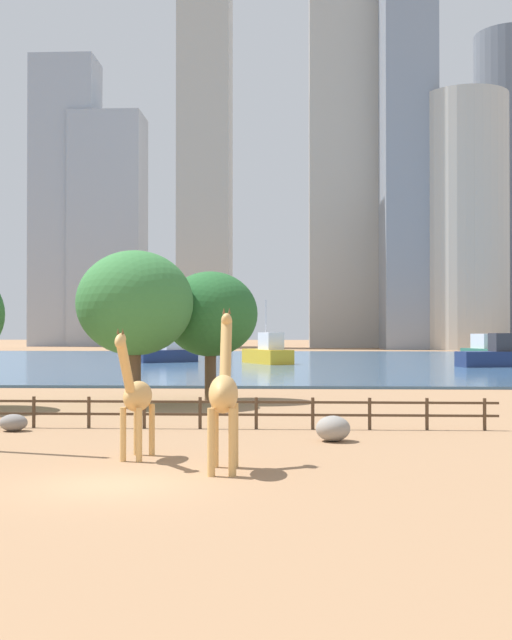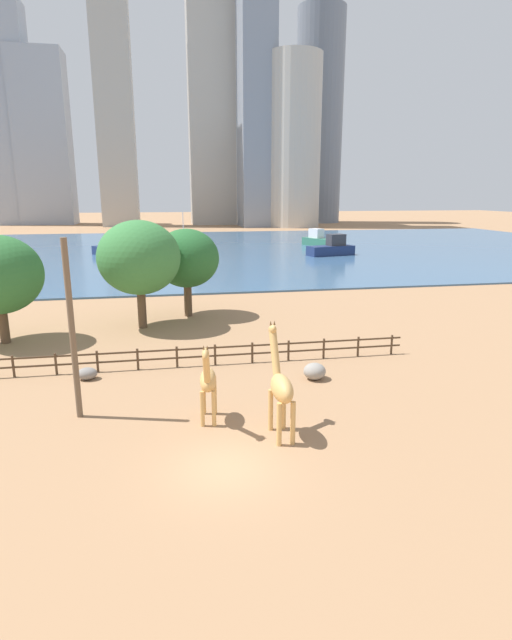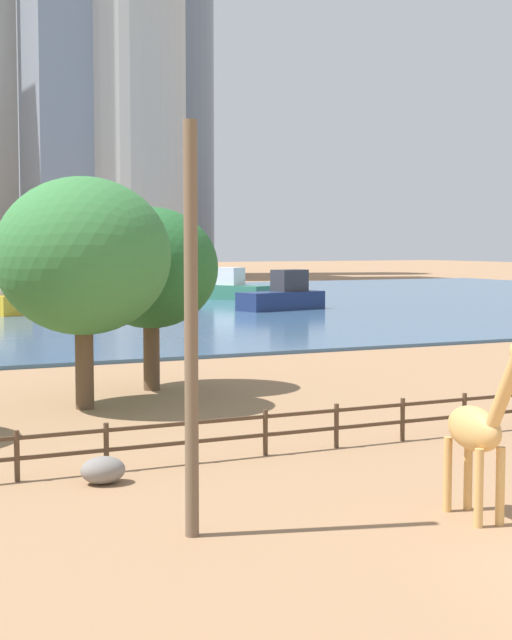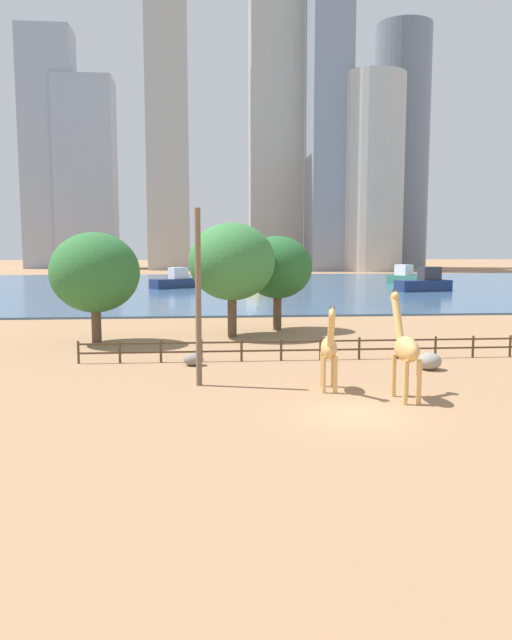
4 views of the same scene
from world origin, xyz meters
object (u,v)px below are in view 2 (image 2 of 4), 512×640
boulder_by_pole (87,374)px  tree_left_large (187,259)px  tree_center_broad (139,258)px  boat_sailboat (319,240)px  boat_barge (186,247)px  utility_pole (72,331)px  giraffe_tall (281,386)px  boat_ferry (332,248)px  boulder_near_fence (315,371)px  boat_tug (115,247)px  giraffe_companion (208,381)px

boulder_by_pole → tree_left_large: (6.46, 14.26, 4.60)m
tree_center_broad → boat_sailboat: (32.28, 56.97, -4.16)m
boulder_by_pole → boat_barge: boat_barge is taller
utility_pole → tree_center_broad: utility_pole is taller
giraffe_tall → boat_sailboat: (25.78, 76.48, -0.93)m
boat_ferry → boat_sailboat: size_ratio=1.05×
utility_pole → tree_left_large: (6.13, 19.27, 0.75)m
utility_pole → boulder_near_fence: bearing=12.3°
tree_left_large → boat_sailboat: size_ratio=0.93×
boat_ferry → boat_tug: 37.28m
tree_center_broad → utility_pole: bearing=-98.5°
giraffe_tall → boulder_near_fence: bearing=-30.8°
boat_barge → boulder_by_pole: bearing=145.5°
giraffe_tall → tree_center_broad: tree_center_broad is taller
boat_sailboat → boat_tug: bearing=-105.6°
utility_pole → tree_left_large: size_ratio=1.13×
giraffe_companion → giraffe_tall: bearing=64.7°
boulder_near_fence → boat_ferry: size_ratio=0.15×
boulder_by_pole → boat_barge: (8.37, 58.55, 1.06)m
tree_left_large → giraffe_tall: bearing=-83.1°
boulder_near_fence → boat_barge: 61.03m
tree_left_large → boat_barge: (1.91, 44.30, -3.54)m
boat_sailboat → boat_barge: bearing=-94.8°
giraffe_companion → boat_barge: size_ratio=0.49×
utility_pole → boulder_by_pole: (-0.33, 5.01, -3.85)m
boulder_near_fence → tree_center_broad: bearing=126.9°
giraffe_companion → tree_left_large: size_ratio=0.56×
tree_center_broad → boat_ferry: tree_center_broad is taller
boulder_by_pole → tree_left_large: 16.31m
boat_ferry → boulder_near_fence: bearing=56.8°
utility_pole → boulder_near_fence: 13.18m
boat_barge → giraffe_companion: bearing=151.8°
utility_pole → tree_left_large: 20.23m
giraffe_tall → boat_barge: boat_barge is taller
boulder_by_pole → giraffe_tall: bearing=-42.8°
boulder_near_fence → boulder_by_pole: (-12.68, 2.31, -0.13)m
giraffe_companion → utility_pole: bearing=-97.8°
utility_pole → tree_center_broad: bearing=81.5°
tree_left_large → boat_tug: bearing=101.9°
boulder_by_pole → boat_ferry: bearing=58.3°
giraffe_tall → tree_center_broad: size_ratio=0.57×
boat_ferry → tree_center_broad: bearing=41.0°
boat_ferry → boat_sailboat: 15.79m
giraffe_tall → boulder_by_pole: giraffe_tall is taller
utility_pole → boat_tug: 67.27m
giraffe_tall → boat_tug: size_ratio=0.65×
boulder_near_fence → boat_ferry: (19.72, 54.69, 0.91)m
giraffe_companion → boulder_near_fence: bearing=131.5°
boat_sailboat → boulder_near_fence: bearing=-41.8°
boat_barge → giraffe_tall: bearing=154.4°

